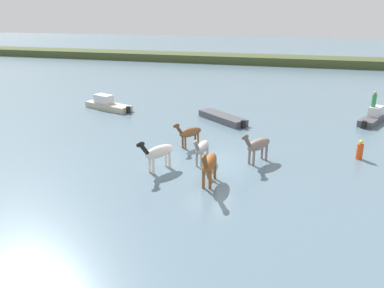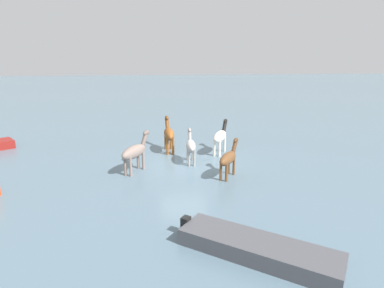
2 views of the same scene
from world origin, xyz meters
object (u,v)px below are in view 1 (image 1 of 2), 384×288
Objects in this scene: boat_launch_far at (373,119)px; boat_skiff_near at (108,105)px; horse_rear_stallion at (202,148)px; buoy_channel_marker at (360,150)px; boat_dinghy_port at (223,119)px; horse_dark_mare at (209,163)px; person_helmsman_aft at (374,100)px; horse_chestnut_trailing at (189,133)px; horse_dun_straggler at (158,152)px; horse_pinto_flank at (258,145)px.

boat_skiff_near is (-21.27, -1.81, 0.01)m from boat_launch_far.
horse_rear_stallion is 1.92× the size of buoy_channel_marker.
boat_dinghy_port is at bearing -171.94° from horse_rear_stallion.
horse_dark_mare is 2.13× the size of person_helmsman_aft.
person_helmsman_aft is at bearing 162.81° from horse_chestnut_trailing.
boat_dinghy_port is 10.59m from buoy_channel_marker.
horse_dark_mare is 0.53× the size of boat_skiff_near.
horse_dark_mare reaches higher than horse_dun_straggler.
person_helmsman_aft reaches higher than boat_launch_far.
horse_dark_mare is 1.30× the size of horse_chestnut_trailing.
buoy_channel_marker is (19.28, -6.43, 0.20)m from boat_skiff_near.
horse_chestnut_trailing is at bearing 121.34° from boat_dinghy_port.
horse_pinto_flank is 0.47× the size of boat_skiff_near.
boat_skiff_near is at bearing -136.96° from horse_dark_mare.
boat_launch_far is at bearing 141.67° from horse_rear_stallion.
horse_pinto_flank reaches higher than boat_dinghy_port.
horse_chestnut_trailing is (0.54, 3.94, -0.11)m from horse_dun_straggler.
buoy_channel_marker is (10.39, 4.68, -0.52)m from horse_dun_straggler.
horse_rear_stallion is at bearing 158.07° from boat_skiff_near.
person_helmsman_aft reaches higher than horse_rear_stallion.
horse_dark_mare is 3.06m from horse_dun_straggler.
horse_pinto_flank is 0.52× the size of boat_dinghy_port.
buoy_channel_marker is at bearing -172.64° from boat_dinghy_port.
horse_rear_stallion is (-2.89, -1.04, -0.09)m from horse_pinto_flank.
person_helmsman_aft is at bearing 142.43° from horse_rear_stallion.
horse_dun_straggler reaches higher than boat_launch_far.
boat_skiff_near is at bearing -90.27° from horse_pinto_flank.
buoy_channel_marker is at bearing 125.01° from horse_dark_mare.
horse_rear_stallion is at bearing -159.20° from horse_dark_mare.
horse_pinto_flank is 0.88× the size of horse_dark_mare.
person_helmsman_aft is at bearing 77.52° from buoy_channel_marker.
horse_pinto_flank is 0.57× the size of boat_launch_far.
person_helmsman_aft is (7.40, 10.54, 0.69)m from horse_pinto_flank.
boat_skiff_near is 10.29m from boat_dinghy_port.
horse_chestnut_trailing is (-2.40, 4.80, -0.17)m from horse_dark_mare.
boat_skiff_near is (-8.89, 11.11, -0.72)m from horse_dun_straggler.
person_helmsman_aft is (10.90, 2.90, 1.55)m from boat_dinghy_port.
horse_dun_straggler is 0.48× the size of boat_skiff_near.
horse_dark_mare is at bearing -143.38° from buoy_channel_marker.
person_helmsman_aft reaches higher than boat_dinghy_port.
boat_launch_far is (7.53, 10.37, -0.72)m from horse_pinto_flank.
boat_skiff_near is at bearing 33.60° from boat_dinghy_port.
boat_dinghy_port is (0.81, 6.25, -0.75)m from horse_chestnut_trailing.
horse_rear_stallion is at bearing 65.04° from horse_chestnut_trailing.
person_helmsman_aft is at bearing -155.08° from boat_skiff_near.
horse_dun_straggler is at bearing 161.83° from boat_launch_far.
horse_chestnut_trailing is at bearing 162.33° from boat_skiff_near.
horse_chestnut_trailing is 1.64× the size of person_helmsman_aft.
person_helmsman_aft is at bearing 176.56° from horse_pinto_flank.
boat_dinghy_port is 3.74× the size of buoy_channel_marker.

